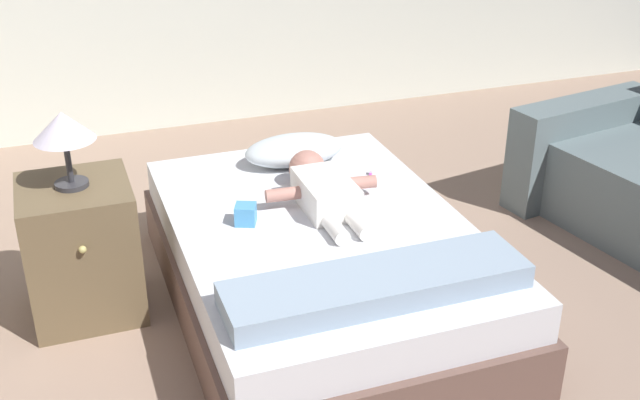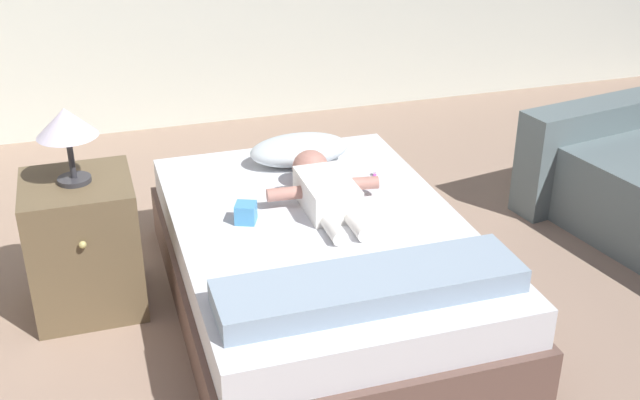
{
  "view_description": "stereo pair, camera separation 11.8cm",
  "coord_description": "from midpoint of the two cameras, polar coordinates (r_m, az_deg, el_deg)",
  "views": [
    {
      "loc": [
        -0.82,
        -2.09,
        1.92
      ],
      "look_at": [
        0.16,
        0.61,
        0.5
      ],
      "focal_mm": 44.39,
      "sensor_mm": 36.0,
      "label": 1
    },
    {
      "loc": [
        -0.7,
        -2.13,
        1.92
      ],
      "look_at": [
        0.16,
        0.61,
        0.5
      ],
      "focal_mm": 44.39,
      "sensor_mm": 36.0,
      "label": 2
    }
  ],
  "objects": [
    {
      "name": "toy_block",
      "position": [
        3.24,
        -6.42,
        -1.04
      ],
      "size": [
        0.11,
        0.11,
        0.08
      ],
      "color": "#4A9CDB",
      "rests_on": "bed"
    },
    {
      "name": "pillow",
      "position": [
        3.76,
        -2.79,
        3.61
      ],
      "size": [
        0.48,
        0.26,
        0.14
      ],
      "color": "silver",
      "rests_on": "bed"
    },
    {
      "name": "ground_plane",
      "position": [
        2.95,
        0.03,
        -14.24
      ],
      "size": [
        8.0,
        8.0,
        0.0
      ],
      "primitive_type": "plane",
      "color": "gray"
    },
    {
      "name": "blanket",
      "position": [
        2.76,
        2.89,
        -6.14
      ],
      "size": [
        1.09,
        0.28,
        0.09
      ],
      "color": "#8EA4B8",
      "rests_on": "bed"
    },
    {
      "name": "nightstand",
      "position": [
        3.43,
        -17.74,
        -3.43
      ],
      "size": [
        0.44,
        0.47,
        0.58
      ],
      "color": "brown",
      "rests_on": "ground_plane"
    },
    {
      "name": "toothbrush",
      "position": [
        3.61,
        2.65,
        1.54
      ],
      "size": [
        0.09,
        0.15,
        0.02
      ],
      "color": "#BC3DAE",
      "rests_on": "bed"
    },
    {
      "name": "lamp",
      "position": [
        3.21,
        -19.02,
        4.82
      ],
      "size": [
        0.24,
        0.24,
        0.31
      ],
      "color": "#333338",
      "rests_on": "nightstand"
    },
    {
      "name": "bed",
      "position": [
        3.35,
        -1.01,
        -4.66
      ],
      "size": [
        1.21,
        1.78,
        0.4
      ],
      "color": "brown",
      "rests_on": "ground_plane"
    },
    {
      "name": "baby",
      "position": [
        3.37,
        -0.86,
        0.82
      ],
      "size": [
        0.5,
        0.66,
        0.16
      ],
      "color": "white",
      "rests_on": "bed"
    }
  ]
}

